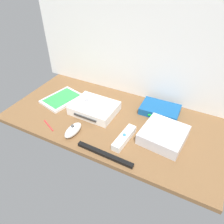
# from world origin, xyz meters

# --- Properties ---
(ground_plane) EXTENTS (1.00, 0.48, 0.02)m
(ground_plane) POSITION_xyz_m (0.00, 0.00, -0.01)
(ground_plane) COLOR brown
(ground_plane) RESTS_ON ground
(back_wall) EXTENTS (1.10, 0.01, 0.64)m
(back_wall) POSITION_xyz_m (0.00, 0.25, 0.32)
(back_wall) COLOR white
(back_wall) RESTS_ON ground
(game_console) EXTENTS (0.21, 0.17, 0.04)m
(game_console) POSITION_xyz_m (-0.10, 0.01, 0.02)
(game_console) COLOR white
(game_console) RESTS_ON ground_plane
(mini_computer) EXTENTS (0.19, 0.19, 0.05)m
(mini_computer) POSITION_xyz_m (0.25, -0.02, 0.03)
(mini_computer) COLOR silver
(mini_computer) RESTS_ON ground_plane
(game_case) EXTENTS (0.18, 0.22, 0.02)m
(game_case) POSITION_xyz_m (-0.30, 0.02, 0.01)
(game_case) COLOR white
(game_case) RESTS_ON ground_plane
(network_router) EXTENTS (0.18, 0.13, 0.03)m
(network_router) POSITION_xyz_m (0.18, 0.15, 0.02)
(network_router) COLOR #145193
(network_router) RESTS_ON ground_plane
(remote_wand) EXTENTS (0.05, 0.15, 0.03)m
(remote_wand) POSITION_xyz_m (0.11, -0.10, 0.02)
(remote_wand) COLOR white
(remote_wand) RESTS_ON ground_plane
(remote_nunchuk) EXTENTS (0.05, 0.10, 0.05)m
(remote_nunchuk) POSITION_xyz_m (-0.10, -0.16, 0.02)
(remote_nunchuk) COLOR white
(remote_nunchuk) RESTS_ON ground_plane
(remote_classic_pad) EXTENTS (0.15, 0.09, 0.02)m
(remote_classic_pad) POSITION_xyz_m (-0.10, -0.00, 0.05)
(remote_classic_pad) COLOR white
(remote_classic_pad) RESTS_ON game_console
(sensor_bar) EXTENTS (0.24, 0.02, 0.01)m
(sensor_bar) POSITION_xyz_m (0.08, -0.21, 0.01)
(sensor_bar) COLOR black
(sensor_bar) RESTS_ON ground_plane
(stylus_pen) EXTENTS (0.08, 0.04, 0.01)m
(stylus_pen) POSITION_xyz_m (-0.23, -0.17, 0.00)
(stylus_pen) COLOR red
(stylus_pen) RESTS_ON ground_plane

